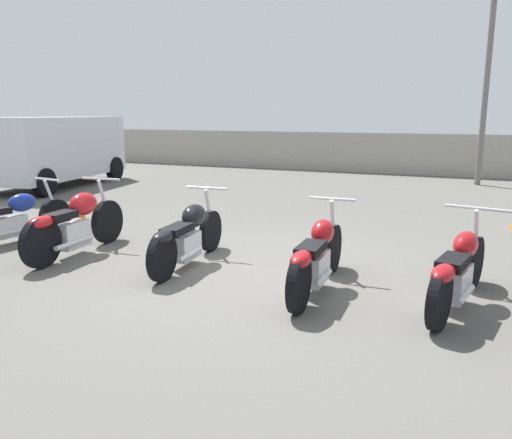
{
  "coord_description": "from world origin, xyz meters",
  "views": [
    {
      "loc": [
        2.54,
        -5.6,
        1.98
      ],
      "look_at": [
        0.0,
        0.16,
        0.65
      ],
      "focal_mm": 35.0,
      "sensor_mm": 36.0,
      "label": 1
    }
  ],
  "objects_px": {
    "motorcycle_slot_1": "(75,224)",
    "traffic_cone_far": "(82,220)",
    "parked_van": "(53,148)",
    "motorcycle_slot_0": "(9,219)",
    "motorcycle_slot_3": "(317,257)",
    "light_pole_left": "(493,14)",
    "motorcycle_slot_2": "(187,235)",
    "motorcycle_slot_4": "(459,271)"
  },
  "relations": [
    {
      "from": "motorcycle_slot_0",
      "to": "parked_van",
      "type": "distance_m",
      "value": 6.62
    },
    {
      "from": "motorcycle_slot_0",
      "to": "parked_van",
      "type": "xyz_separation_m",
      "value": [
        -4.2,
        5.08,
        0.68
      ]
    },
    {
      "from": "motorcycle_slot_4",
      "to": "traffic_cone_far",
      "type": "bearing_deg",
      "value": -178.73
    },
    {
      "from": "motorcycle_slot_0",
      "to": "motorcycle_slot_2",
      "type": "relative_size",
      "value": 1.03
    },
    {
      "from": "motorcycle_slot_1",
      "to": "motorcycle_slot_3",
      "type": "bearing_deg",
      "value": -4.54
    },
    {
      "from": "motorcycle_slot_1",
      "to": "motorcycle_slot_2",
      "type": "bearing_deg",
      "value": 2.96
    },
    {
      "from": "motorcycle_slot_3",
      "to": "traffic_cone_far",
      "type": "xyz_separation_m",
      "value": [
        -4.49,
        1.15,
        -0.18
      ]
    },
    {
      "from": "parked_van",
      "to": "motorcycle_slot_2",
      "type": "bearing_deg",
      "value": -43.84
    },
    {
      "from": "motorcycle_slot_0",
      "to": "motorcycle_slot_3",
      "type": "xyz_separation_m",
      "value": [
        5.02,
        -0.15,
        0.01
      ]
    },
    {
      "from": "motorcycle_slot_3",
      "to": "parked_van",
      "type": "relative_size",
      "value": 0.43
    },
    {
      "from": "motorcycle_slot_2",
      "to": "motorcycle_slot_3",
      "type": "height_order",
      "value": "motorcycle_slot_3"
    },
    {
      "from": "light_pole_left",
      "to": "motorcycle_slot_4",
      "type": "relative_size",
      "value": 3.81
    },
    {
      "from": "light_pole_left",
      "to": "traffic_cone_far",
      "type": "distance_m",
      "value": 11.9
    },
    {
      "from": "motorcycle_slot_0",
      "to": "parked_van",
      "type": "height_order",
      "value": "parked_van"
    },
    {
      "from": "traffic_cone_far",
      "to": "motorcycle_slot_1",
      "type": "bearing_deg",
      "value": -50.35
    },
    {
      "from": "motorcycle_slot_1",
      "to": "parked_van",
      "type": "height_order",
      "value": "parked_van"
    },
    {
      "from": "motorcycle_slot_0",
      "to": "motorcycle_slot_1",
      "type": "distance_m",
      "value": 1.43
    },
    {
      "from": "motorcycle_slot_0",
      "to": "motorcycle_slot_1",
      "type": "xyz_separation_m",
      "value": [
        1.43,
        -0.08,
        0.06
      ]
    },
    {
      "from": "motorcycle_slot_1",
      "to": "motorcycle_slot_3",
      "type": "xyz_separation_m",
      "value": [
        3.59,
        -0.06,
        -0.05
      ]
    },
    {
      "from": "light_pole_left",
      "to": "motorcycle_slot_4",
      "type": "distance_m",
      "value": 11.06
    },
    {
      "from": "parked_van",
      "to": "motorcycle_slot_4",
      "type": "bearing_deg",
      "value": -35.33
    },
    {
      "from": "light_pole_left",
      "to": "motorcycle_slot_2",
      "type": "bearing_deg",
      "value": -109.16
    },
    {
      "from": "parked_van",
      "to": "traffic_cone_far",
      "type": "xyz_separation_m",
      "value": [
        4.72,
        -4.08,
        -0.85
      ]
    },
    {
      "from": "motorcycle_slot_1",
      "to": "parked_van",
      "type": "relative_size",
      "value": 0.43
    },
    {
      "from": "motorcycle_slot_1",
      "to": "motorcycle_slot_0",
      "type": "bearing_deg",
      "value": 173.03
    },
    {
      "from": "parked_van",
      "to": "traffic_cone_far",
      "type": "height_order",
      "value": "parked_van"
    },
    {
      "from": "motorcycle_slot_2",
      "to": "motorcycle_slot_3",
      "type": "distance_m",
      "value": 1.88
    },
    {
      "from": "motorcycle_slot_2",
      "to": "traffic_cone_far",
      "type": "relative_size",
      "value": 4.62
    },
    {
      "from": "motorcycle_slot_2",
      "to": "motorcycle_slot_4",
      "type": "distance_m",
      "value": 3.35
    },
    {
      "from": "motorcycle_slot_0",
      "to": "motorcycle_slot_4",
      "type": "bearing_deg",
      "value": 8.17
    },
    {
      "from": "traffic_cone_far",
      "to": "motorcycle_slot_4",
      "type": "bearing_deg",
      "value": -9.75
    },
    {
      "from": "traffic_cone_far",
      "to": "motorcycle_slot_2",
      "type": "bearing_deg",
      "value": -18.6
    },
    {
      "from": "motorcycle_slot_0",
      "to": "traffic_cone_far",
      "type": "bearing_deg",
      "value": 70.56
    },
    {
      "from": "motorcycle_slot_4",
      "to": "motorcycle_slot_0",
      "type": "bearing_deg",
      "value": -169.22
    },
    {
      "from": "motorcycle_slot_1",
      "to": "motorcycle_slot_4",
      "type": "height_order",
      "value": "motorcycle_slot_1"
    },
    {
      "from": "motorcycle_slot_1",
      "to": "motorcycle_slot_4",
      "type": "distance_m",
      "value": 5.08
    },
    {
      "from": "motorcycle_slot_1",
      "to": "light_pole_left",
      "type": "bearing_deg",
      "value": 59.45
    },
    {
      "from": "motorcycle_slot_1",
      "to": "traffic_cone_far",
      "type": "xyz_separation_m",
      "value": [
        -0.9,
        1.08,
        -0.23
      ]
    },
    {
      "from": "light_pole_left",
      "to": "motorcycle_slot_1",
      "type": "relative_size",
      "value": 3.76
    },
    {
      "from": "motorcycle_slot_3",
      "to": "motorcycle_slot_0",
      "type": "bearing_deg",
      "value": 176.31
    },
    {
      "from": "motorcycle_slot_0",
      "to": "parked_van",
      "type": "bearing_deg",
      "value": 137.96
    },
    {
      "from": "motorcycle_slot_3",
      "to": "motorcycle_slot_2",
      "type": "bearing_deg",
      "value": 170.04
    }
  ]
}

